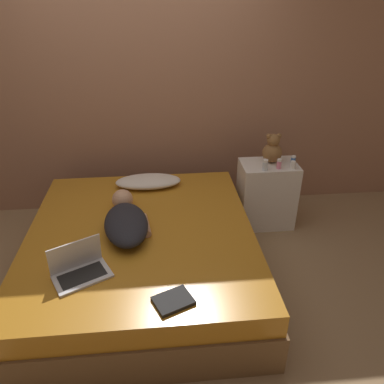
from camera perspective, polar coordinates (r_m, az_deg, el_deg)
The scene contains 13 objects.
ground_plane at distance 3.25m, azimuth -7.25°, elevation -12.78°, with size 12.00×12.00×0.00m, color #937551.
wall_back at distance 3.80m, azimuth -8.25°, elevation 15.70°, with size 8.00×0.06×2.60m.
bed at distance 3.09m, azimuth -7.52°, elevation -9.47°, with size 1.78×1.97×0.48m.
nightstand at distance 3.79m, azimuth 11.25°, elevation -0.33°, with size 0.54×0.36×0.66m.
pillow at distance 3.55m, azimuth -6.68°, elevation 1.62°, with size 0.61×0.29×0.10m.
person_lying at distance 2.94m, azimuth -10.01°, elevation -4.26°, with size 0.40×0.77×0.18m.
laptop at distance 2.59m, azimuth -16.75°, elevation -11.03°, with size 0.41×0.36×0.23m.
teddy_bear at distance 3.65m, azimuth 12.16°, elevation 6.32°, with size 0.19×0.19×0.29m.
bottle_blue at distance 3.70m, azimuth 15.17°, elevation 4.79°, with size 0.05×0.05×0.07m.
bottle_clear at distance 3.49m, azimuth 11.08°, elevation 4.05°, with size 0.05×0.05×0.10m.
bottle_white at distance 3.59m, azimuth 15.13°, elevation 4.00°, with size 0.05×0.05×0.07m.
bottle_pink at distance 3.55m, azimuth 13.13°, elevation 4.19°, with size 0.04×0.04×0.09m.
book at distance 2.33m, azimuth -2.88°, elevation -16.21°, with size 0.27×0.24×0.02m.
Camera 1 is at (0.16, -2.43, 2.14)m, focal length 35.00 mm.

